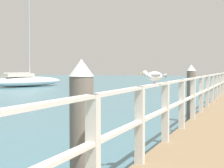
% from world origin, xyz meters
% --- Properties ---
extents(pier_railing, '(0.12, 22.98, 1.09)m').
position_xyz_m(pier_railing, '(-1.11, 12.23, 1.05)').
color(pier_railing, beige).
rests_on(pier_railing, pier_deck).
extents(dock_piling_near, '(0.29, 0.29, 1.84)m').
position_xyz_m(dock_piling_near, '(-1.49, 4.60, 0.93)').
color(dock_piling_near, '#6B6056').
rests_on(dock_piling_near, ground_plane).
extents(dock_piling_far, '(0.29, 0.29, 1.84)m').
position_xyz_m(dock_piling_far, '(-1.49, 12.73, 0.93)').
color(dock_piling_far, '#6B6056').
rests_on(dock_piling_far, ground_plane).
extents(seagull_foreground, '(0.38, 0.36, 0.21)m').
position_xyz_m(seagull_foreground, '(-1.11, 6.52, 1.61)').
color(seagull_foreground, white).
rests_on(seagull_foreground, pier_railing).
extents(boat_2, '(4.80, 8.27, 8.21)m').
position_xyz_m(boat_2, '(-19.22, 29.94, 0.51)').
color(boat_2, white).
rests_on(boat_2, ground_plane).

